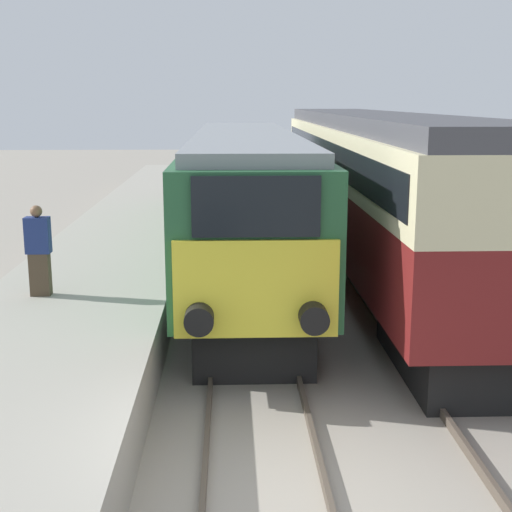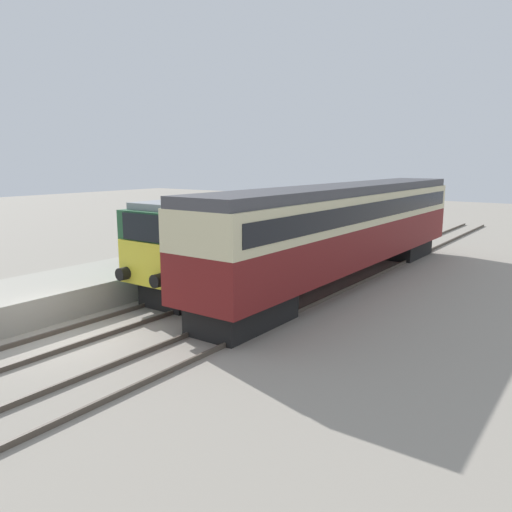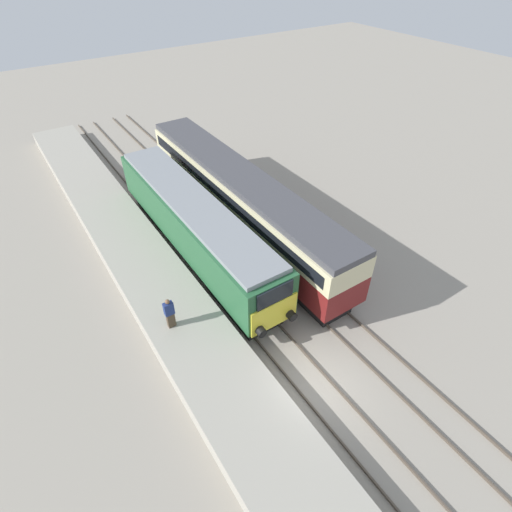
% 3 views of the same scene
% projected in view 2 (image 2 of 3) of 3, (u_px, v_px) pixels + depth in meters
% --- Properties ---
extents(ground_plane, '(120.00, 120.00, 0.00)m').
position_uv_depth(ground_plane, '(66.00, 340.00, 14.56)').
color(ground_plane, gray).
extents(platform_left, '(3.50, 50.00, 0.97)m').
position_uv_depth(platform_left, '(179.00, 265.00, 22.73)').
color(platform_left, '#9E998C').
rests_on(platform_left, ground_plane).
extents(rails_near_track, '(1.51, 60.00, 0.14)m').
position_uv_depth(rails_near_track, '(185.00, 300.00, 18.52)').
color(rails_near_track, '#4C4238').
rests_on(rails_near_track, ground_plane).
extents(rails_far_track, '(1.50, 60.00, 0.14)m').
position_uv_depth(rails_far_track, '(260.00, 316.00, 16.56)').
color(rails_far_track, '#4C4238').
rests_on(rails_far_track, ground_plane).
extents(locomotive, '(2.70, 15.99, 3.74)m').
position_uv_depth(locomotive, '(274.00, 228.00, 22.81)').
color(locomotive, black).
rests_on(locomotive, ground_plane).
extents(passenger_carriage, '(2.75, 19.02, 4.18)m').
position_uv_depth(passenger_carriage, '(347.00, 224.00, 21.20)').
color(passenger_carriage, black).
rests_on(passenger_carriage, ground_plane).
extents(person_on_platform, '(0.44, 0.26, 1.68)m').
position_uv_depth(person_on_platform, '(129.00, 242.00, 21.02)').
color(person_on_platform, '#473828').
rests_on(person_on_platform, platform_left).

